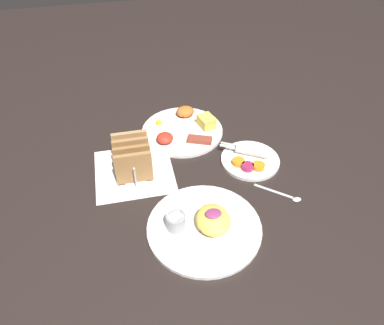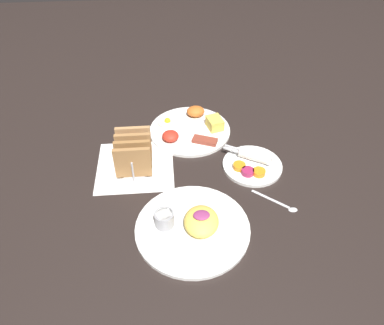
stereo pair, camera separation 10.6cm
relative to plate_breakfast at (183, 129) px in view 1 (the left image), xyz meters
name	(u,v)px [view 1 (the left image)]	position (x,y,z in m)	size (l,w,h in m)	color
ground_plane	(188,177)	(-0.03, -0.21, -0.01)	(3.00, 3.00, 0.00)	black
napkin_flat	(134,171)	(-0.17, -0.16, -0.01)	(0.22, 0.22, 0.00)	white
plate_breakfast	(183,129)	(0.00, 0.00, 0.00)	(0.26, 0.26, 0.05)	white
plate_condiments	(250,159)	(0.16, -0.19, 0.00)	(0.17, 0.17, 0.04)	white
plate_foreground	(203,225)	(-0.03, -0.40, 0.00)	(0.28, 0.28, 0.06)	white
toast_rack	(132,158)	(-0.17, -0.16, 0.04)	(0.10, 0.15, 0.10)	#B7B7BC
teaspoon	(285,195)	(0.21, -0.34, -0.01)	(0.11, 0.09, 0.01)	silver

